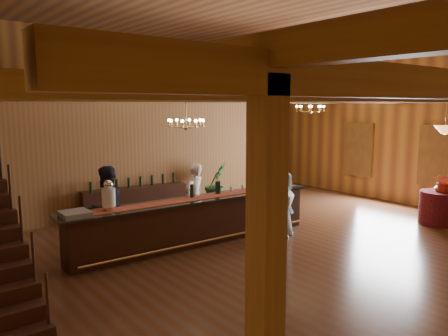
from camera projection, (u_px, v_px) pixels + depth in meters
floor at (242, 234)px, 10.29m from camera, size 14.00×14.00×0.00m
wall_back at (113, 112)px, 15.35m from camera, size 12.00×0.10×5.50m
wall_right at (389, 113)px, 13.57m from camera, size 0.10×14.00×5.50m
beam_grid at (229, 95)px, 10.22m from camera, size 11.90×13.90×0.39m
support_posts at (257, 169)px, 9.67m from camera, size 9.20×10.20×3.20m
partition_wall at (150, 156)px, 12.49m from camera, size 9.00×0.18×3.10m
window_right_front at (437, 157)px, 12.46m from camera, size 0.12×1.05×1.75m
window_right_back at (359, 149)px, 14.48m from camera, size 0.12×1.05×1.75m
backroom_boxes at (127, 181)px, 14.32m from camera, size 4.10×0.60×1.10m
tasting_bar at (197, 220)px, 9.54m from camera, size 6.00×1.04×1.01m
beverage_dispenser at (109, 196)px, 8.35m from camera, size 0.26×0.26×0.60m
glass_rack_tray at (75, 214)px, 7.92m from camera, size 0.50×0.50×0.10m
raffle_drum at (282, 180)px, 10.82m from camera, size 0.34×0.24×0.30m
bar_bottle_0 at (192, 191)px, 9.51m from camera, size 0.07×0.07×0.30m
bar_bottle_1 at (217, 188)px, 9.90m from camera, size 0.07×0.07×0.30m
bar_bottle_2 at (219, 188)px, 9.93m from camera, size 0.07×0.07×0.30m
backbar_shelf at (135, 202)px, 11.87m from camera, size 2.89×0.84×0.80m
round_table at (439, 208)px, 11.09m from camera, size 0.97×0.97×0.84m
chandelier_left at (186, 123)px, 9.57m from camera, size 0.80×0.80×0.74m
chandelier_right at (310, 108)px, 12.48m from camera, size 0.80×0.80×0.44m
pendant_lamp at (445, 130)px, 10.80m from camera, size 0.52×0.52×0.90m
bartender at (194, 198)px, 10.38m from camera, size 0.69×0.56×1.64m
staff_second at (106, 208)px, 9.05m from camera, size 1.05×0.95×1.77m
guest at (283, 204)px, 10.02m from camera, size 0.86×0.73×1.50m
floor_plant at (216, 184)px, 13.14m from camera, size 0.75×0.62×1.31m
table_flowers at (444, 181)px, 10.94m from camera, size 0.55×0.49×0.56m
table_vase at (439, 185)px, 11.00m from camera, size 0.22×0.22×0.33m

